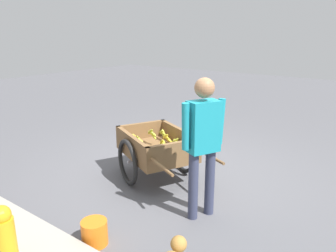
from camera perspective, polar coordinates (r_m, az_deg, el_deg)
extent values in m
plane|color=#56565B|center=(4.92, 1.29, -8.24)|extent=(24.00, 24.00, 0.00)
cube|color=brown|center=(4.63, -2.03, -4.45)|extent=(1.34, 1.20, 0.10)
cube|color=brown|center=(5.03, -4.65, -0.78)|extent=(0.40, 0.75, 0.24)
cube|color=brown|center=(4.14, 1.11, -4.49)|extent=(0.40, 0.75, 0.24)
cube|color=brown|center=(4.44, -6.36, -3.16)|extent=(1.02, 0.53, 0.24)
cube|color=brown|center=(4.74, 1.97, -1.79)|extent=(1.02, 0.53, 0.24)
torus|color=black|center=(4.50, -7.09, -6.30)|extent=(0.60, 0.33, 0.64)
torus|color=black|center=(4.86, 2.66, -4.48)|extent=(0.60, 0.33, 0.64)
cylinder|color=#9E9EA8|center=(4.66, -2.02, -5.38)|extent=(0.42, 0.81, 0.04)
cylinder|color=brown|center=(3.75, -1.19, -7.09)|extent=(0.51, 0.27, 0.04)
cylinder|color=brown|center=(4.08, 7.41, -5.26)|extent=(0.51, 0.27, 0.04)
cylinder|color=#9E9EA8|center=(5.11, -4.32, -5.17)|extent=(0.04, 0.04, 0.35)
ellipsoid|color=gold|center=(4.67, 1.58, -2.98)|extent=(0.19, 0.09, 0.12)
ellipsoid|color=gold|center=(4.68, 1.41, -2.81)|extent=(0.18, 0.14, 0.05)
ellipsoid|color=gold|center=(4.69, 1.21, -2.63)|extent=(0.18, 0.06, 0.15)
ellipsoid|color=gold|center=(4.71, -2.65, -1.50)|extent=(0.18, 0.09, 0.15)
ellipsoid|color=gold|center=(4.72, -2.80, -1.33)|extent=(0.19, 0.08, 0.08)
ellipsoid|color=gold|center=(4.72, -2.95, -1.18)|extent=(0.17, 0.15, 0.08)
ellipsoid|color=gold|center=(4.73, -3.10, -1.02)|extent=(0.17, 0.12, 0.15)
ellipsoid|color=gold|center=(4.50, -4.77, -3.80)|extent=(0.17, 0.12, 0.14)
ellipsoid|color=gold|center=(4.51, -4.89, -3.65)|extent=(0.18, 0.14, 0.10)
ellipsoid|color=gold|center=(4.51, -5.02, -3.50)|extent=(0.17, 0.14, 0.04)
ellipsoid|color=gold|center=(4.51, -5.14, -3.36)|extent=(0.17, 0.16, 0.09)
ellipsoid|color=gold|center=(4.52, -5.27, -3.20)|extent=(0.18, 0.09, 0.14)
ellipsoid|color=gold|center=(4.65, -5.67, -2.25)|extent=(0.17, 0.08, 0.15)
ellipsoid|color=gold|center=(4.67, -5.86, -2.06)|extent=(0.16, 0.16, 0.05)
ellipsoid|color=gold|center=(4.68, -6.02, -1.89)|extent=(0.17, 0.14, 0.13)
ellipsoid|color=gold|center=(4.45, -0.64, -3.37)|extent=(0.16, 0.15, 0.13)
ellipsoid|color=gold|center=(4.46, -0.78, -3.21)|extent=(0.18, 0.12, 0.09)
ellipsoid|color=gold|center=(4.46, -0.94, -3.05)|extent=(0.16, 0.17, 0.08)
ellipsoid|color=gold|center=(4.47, -1.12, -2.87)|extent=(0.16, 0.14, 0.15)
ellipsoid|color=gold|center=(4.12, -2.25, -4.78)|extent=(0.17, 0.14, 0.14)
ellipsoid|color=gold|center=(4.14, -2.47, -4.56)|extent=(0.18, 0.13, 0.05)
ellipsoid|color=gold|center=(4.15, -2.68, -4.35)|extent=(0.17, 0.11, 0.15)
ellipsoid|color=gold|center=(4.80, -0.06, -2.30)|extent=(0.18, 0.06, 0.12)
ellipsoid|color=gold|center=(4.80, -0.18, -2.16)|extent=(0.19, 0.12, 0.09)
ellipsoid|color=gold|center=(4.81, -0.33, -2.01)|extent=(0.18, 0.14, 0.08)
ellipsoid|color=gold|center=(4.82, -0.47, -1.86)|extent=(0.17, 0.11, 0.14)
ellipsoid|color=gold|center=(4.41, -4.96, -2.85)|extent=(0.18, 0.08, 0.13)
ellipsoid|color=gold|center=(4.41, -5.08, -2.71)|extent=(0.16, 0.16, 0.10)
ellipsoid|color=gold|center=(4.41, -5.21, -2.55)|extent=(0.18, 0.06, 0.05)
ellipsoid|color=gold|center=(4.42, -5.34, -2.40)|extent=(0.16, 0.16, 0.10)
ellipsoid|color=gold|center=(4.43, -5.49, -2.24)|extent=(0.16, 0.14, 0.15)
ellipsoid|color=gold|center=(4.90, -0.79, -1.41)|extent=(0.15, 0.14, 0.15)
ellipsoid|color=gold|center=(4.92, -0.99, -1.24)|extent=(0.19, 0.12, 0.05)
ellipsoid|color=gold|center=(4.93, -1.15, -1.07)|extent=(0.17, 0.15, 0.13)
cylinder|color=#333851|center=(3.66, 4.43, -10.44)|extent=(0.11, 0.11, 0.78)
cylinder|color=#333851|center=(3.78, 7.29, -9.69)|extent=(0.11, 0.11, 0.78)
cube|color=teal|center=(3.48, 6.20, -0.09)|extent=(0.33, 0.39, 0.56)
sphere|color=#9E704C|center=(3.38, 6.41, 6.66)|extent=(0.21, 0.21, 0.21)
cylinder|color=teal|center=(3.35, 3.09, -0.13)|extent=(0.08, 0.09, 0.50)
cylinder|color=teal|center=(3.59, 9.13, 0.80)|extent=(0.08, 0.12, 0.51)
sphere|color=#AD7A38|center=(2.89, 1.88, -19.90)|extent=(0.14, 0.14, 0.14)
cylinder|color=gold|center=(3.24, -26.43, -18.55)|extent=(0.18, 0.18, 0.55)
sphere|color=gold|center=(3.08, -27.17, -13.67)|extent=(0.16, 0.16, 0.16)
cylinder|color=orange|center=(3.46, -12.73, -17.72)|extent=(0.26, 0.26, 0.25)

